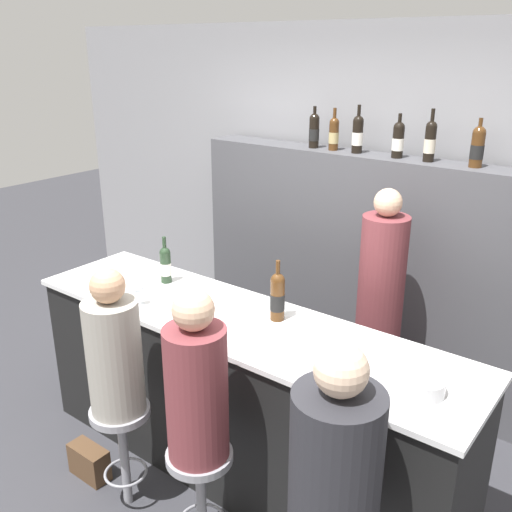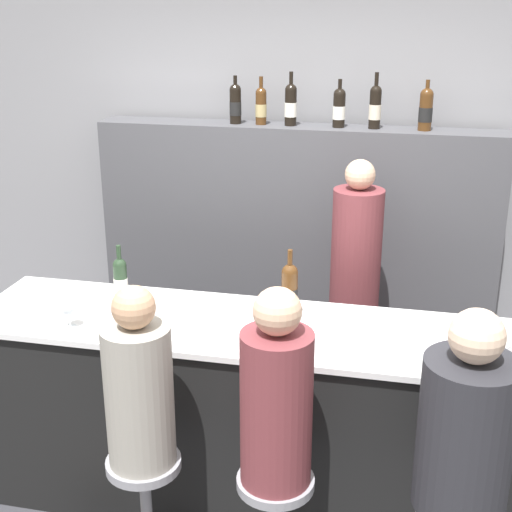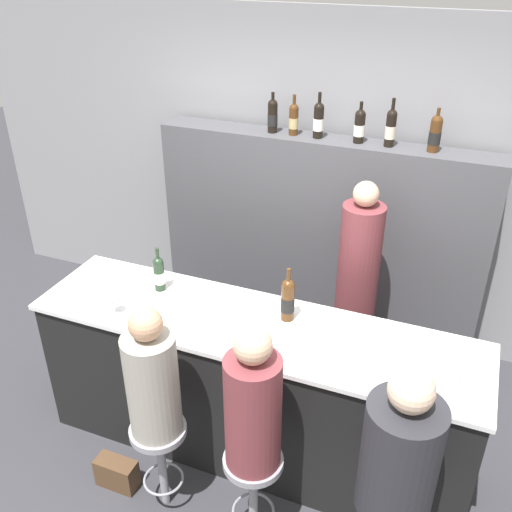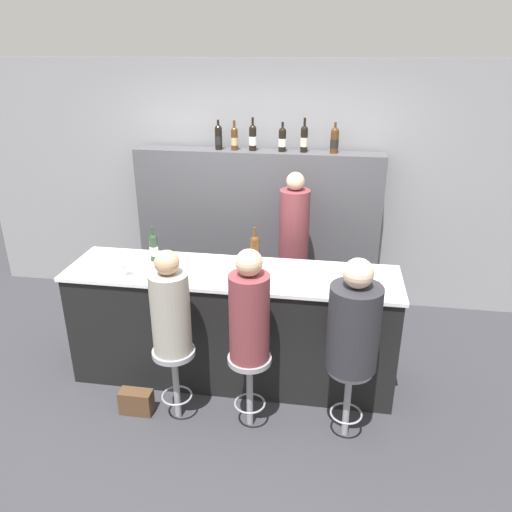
{
  "view_description": "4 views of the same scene",
  "coord_description": "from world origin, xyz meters",
  "views": [
    {
      "loc": [
        1.8,
        -1.87,
        2.43
      ],
      "look_at": [
        0.2,
        0.23,
        1.45
      ],
      "focal_mm": 40.0,
      "sensor_mm": 36.0,
      "label": 1
    },
    {
      "loc": [
        0.7,
        -2.68,
        2.47
      ],
      "look_at": [
        0.03,
        0.34,
        1.35
      ],
      "focal_mm": 50.0,
      "sensor_mm": 36.0,
      "label": 2
    },
    {
      "loc": [
        1.04,
        -2.2,
        3.01
      ],
      "look_at": [
        0.0,
        0.37,
        1.44
      ],
      "focal_mm": 40.0,
      "sensor_mm": 36.0,
      "label": 3
    },
    {
      "loc": [
        0.77,
        -3.29,
        2.71
      ],
      "look_at": [
        0.19,
        0.4,
        1.13
      ],
      "focal_mm": 35.0,
      "sensor_mm": 36.0,
      "label": 4
    }
  ],
  "objects": [
    {
      "name": "metal_bowl",
      "position": [
        1.09,
        0.26,
        1.04
      ],
      "size": [
        0.19,
        0.19,
        0.08
      ],
      "color": "#B7B7BC",
      "rests_on": "bar_counter"
    },
    {
      "name": "tasting_menu",
      "position": [
        -0.13,
        0.19,
        1.01
      ],
      "size": [
        0.21,
        0.3,
        0.0
      ],
      "color": "white",
      "rests_on": "bar_counter"
    },
    {
      "name": "wine_bottle_backbar_1",
      "position": [
        -0.24,
        1.7,
        1.85
      ],
      "size": [
        0.07,
        0.07,
        0.29
      ],
      "color": "#4C2D14",
      "rests_on": "back_bar_cabinet"
    },
    {
      "name": "guest_seated_middle",
      "position": [
        0.25,
        -0.29,
        1.0
      ],
      "size": [
        0.29,
        0.29,
        0.84
      ],
      "color": "brown",
      "rests_on": "bar_stool_middle"
    },
    {
      "name": "bar_stool_left",
      "position": [
        -0.32,
        -0.29,
        0.48
      ],
      "size": [
        0.32,
        0.32,
        0.62
      ],
      "color": "gray",
      "rests_on": "ground_plane"
    },
    {
      "name": "bar_stool_right",
      "position": [
        0.97,
        -0.29,
        0.48
      ],
      "size": [
        0.32,
        0.32,
        0.62
      ],
      "color": "gray",
      "rests_on": "ground_plane"
    },
    {
      "name": "bar_stool_middle",
      "position": [
        0.25,
        -0.29,
        0.48
      ],
      "size": [
        0.32,
        0.32,
        0.62
      ],
      "color": "gray",
      "rests_on": "ground_plane"
    },
    {
      "name": "wine_glass_0",
      "position": [
        -0.82,
        0.12,
        1.1
      ],
      "size": [
        0.08,
        0.08,
        0.14
      ],
      "color": "silver",
      "rests_on": "bar_counter"
    },
    {
      "name": "wine_bottle_backbar_0",
      "position": [
        -0.4,
        1.7,
        1.85
      ],
      "size": [
        0.07,
        0.07,
        0.3
      ],
      "color": "black",
      "rests_on": "back_bar_cabinet"
    },
    {
      "name": "wine_bottle_backbar_2",
      "position": [
        -0.05,
        1.7,
        1.86
      ],
      "size": [
        0.08,
        0.08,
        0.33
      ],
      "color": "black",
      "rests_on": "back_bar_cabinet"
    },
    {
      "name": "wine_bottle_counter_0",
      "position": [
        -0.7,
        0.45,
        1.13
      ],
      "size": [
        0.07,
        0.07,
        0.3
      ],
      "color": "#233823",
      "rests_on": "bar_counter"
    },
    {
      "name": "wine_bottle_backbar_4",
      "position": [
        0.46,
        1.7,
        1.86
      ],
      "size": [
        0.07,
        0.07,
        0.33
      ],
      "color": "black",
      "rests_on": "back_bar_cabinet"
    },
    {
      "name": "bartender",
      "position": [
        0.43,
        1.22,
        0.77
      ],
      "size": [
        0.29,
        0.29,
        1.64
      ],
      "color": "brown",
      "rests_on": "ground_plane"
    },
    {
      "name": "wine_bottle_backbar_3",
      "position": [
        0.25,
        1.7,
        1.85
      ],
      "size": [
        0.08,
        0.08,
        0.29
      ],
      "color": "black",
      "rests_on": "back_bar_cabinet"
    },
    {
      "name": "back_bar_cabinet",
      "position": [
        0.0,
        1.7,
        0.86
      ],
      "size": [
        2.55,
        0.28,
        1.73
      ],
      "color": "#4C4C51",
      "rests_on": "ground_plane"
    },
    {
      "name": "bar_counter",
      "position": [
        0.0,
        0.32,
        0.5
      ],
      "size": [
        2.73,
        0.69,
        1.01
      ],
      "color": "black",
      "rests_on": "ground_plane"
    },
    {
      "name": "ground_plane",
      "position": [
        0.0,
        0.0,
        0.0
      ],
      "size": [
        16.0,
        16.0,
        0.0
      ],
      "primitive_type": "plane",
      "color": "#333338"
    },
    {
      "name": "wine_glass_1",
      "position": [
        -0.57,
        0.12,
        1.1
      ],
      "size": [
        0.06,
        0.06,
        0.13
      ],
      "color": "silver",
      "rests_on": "bar_counter"
    },
    {
      "name": "wine_bottle_counter_1",
      "position": [
        0.17,
        0.45,
        1.15
      ],
      "size": [
        0.08,
        0.08,
        0.35
      ],
      "color": "#4C2D14",
      "rests_on": "bar_counter"
    },
    {
      "name": "wall_back",
      "position": [
        0.0,
        1.92,
        1.3
      ],
      "size": [
        6.4,
        0.05,
        2.6
      ],
      "color": "gray",
      "rests_on": "ground_plane"
    },
    {
      "name": "handbag",
      "position": [
        -0.66,
        -0.29,
        0.1
      ],
      "size": [
        0.26,
        0.12,
        0.2
      ],
      "color": "#513823",
      "rests_on": "ground_plane"
    },
    {
      "name": "guest_seated_left",
      "position": [
        -0.32,
        -0.29,
        0.97
      ],
      "size": [
        0.28,
        0.28,
        0.8
      ],
      "color": "gray",
      "rests_on": "bar_stool_left"
    },
    {
      "name": "wine_bottle_backbar_5",
      "position": [
        0.76,
        1.7,
        1.85
      ],
      "size": [
        0.08,
        0.08,
        0.3
      ],
      "color": "#4C2D14",
      "rests_on": "back_bar_cabinet"
    },
    {
      "name": "guest_seated_right",
      "position": [
        0.97,
        -0.29,
        0.97
      ],
      "size": [
        0.36,
        0.36,
        0.82
      ],
      "color": "#28282D",
      "rests_on": "bar_stool_right"
    }
  ]
}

